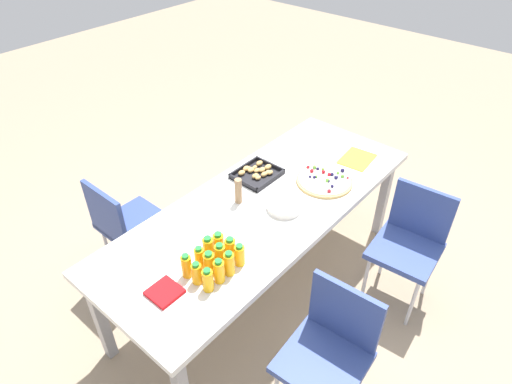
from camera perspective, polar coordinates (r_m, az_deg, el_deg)
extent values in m
plane|color=gray|center=(3.25, 0.85, -11.62)|extent=(12.00, 12.00, 0.00)
cube|color=silver|center=(2.75, 0.98, -1.84)|extent=(2.23, 0.85, 0.04)
cube|color=#99999E|center=(3.56, 16.05, -0.64)|extent=(0.06, 0.06, 0.69)
cube|color=#99999E|center=(2.78, -19.36, -15.02)|extent=(0.06, 0.06, 0.69)
cube|color=#99999E|center=(3.81, 6.89, 3.53)|extent=(0.06, 0.06, 0.69)
cube|color=#33478C|center=(2.99, 18.55, -7.16)|extent=(0.43, 0.43, 0.04)
cube|color=#33478C|center=(3.01, 20.49, -2.49)|extent=(0.06, 0.38, 0.38)
cylinder|color=silver|center=(3.04, 19.39, -13.39)|extent=(0.02, 0.02, 0.41)
cylinder|color=silver|center=(3.08, 13.81, -11.03)|extent=(0.02, 0.02, 0.41)
cylinder|color=silver|center=(3.26, 21.32, -9.64)|extent=(0.02, 0.02, 0.41)
cylinder|color=silver|center=(3.30, 16.14, -7.52)|extent=(0.02, 0.02, 0.41)
cube|color=#33478C|center=(3.14, -15.31, -3.89)|extent=(0.40, 0.40, 0.04)
cube|color=#33478C|center=(2.96, -18.73, -2.86)|extent=(0.03, 0.38, 0.38)
cylinder|color=silver|center=(3.47, -14.16, -4.47)|extent=(0.02, 0.02, 0.41)
cylinder|color=silver|center=(3.27, -10.70, -6.98)|extent=(0.02, 0.02, 0.41)
cylinder|color=silver|center=(3.36, -18.44, -7.16)|extent=(0.02, 0.02, 0.41)
cylinder|color=silver|center=(3.15, -15.15, -9.96)|extent=(0.02, 0.02, 0.41)
cube|color=#33478C|center=(2.38, 8.54, -20.79)|extent=(0.43, 0.43, 0.04)
cube|color=#33478C|center=(2.33, 11.33, -15.04)|extent=(0.05, 0.38, 0.38)
cylinder|color=silver|center=(2.64, 13.14, -22.69)|extent=(0.02, 0.02, 0.41)
cylinder|color=silver|center=(2.70, 6.73, -19.54)|extent=(0.02, 0.02, 0.41)
cylinder|color=#FAAE14|center=(2.22, -6.20, -11.24)|extent=(0.06, 0.06, 0.12)
cylinder|color=#1E8C33|center=(2.17, -6.32, -10.04)|extent=(0.04, 0.04, 0.02)
cylinder|color=#F9AE14|center=(2.25, -4.76, -10.15)|extent=(0.06, 0.06, 0.13)
cylinder|color=#1E8C33|center=(2.20, -4.86, -8.89)|extent=(0.04, 0.04, 0.02)
cylinder|color=#FAAE14|center=(2.28, -3.46, -9.22)|extent=(0.06, 0.06, 0.13)
cylinder|color=#1E8C33|center=(2.23, -3.53, -7.93)|extent=(0.04, 0.04, 0.02)
cylinder|color=#F9AF14|center=(2.33, -2.11, -8.15)|extent=(0.06, 0.06, 0.12)
cylinder|color=#1E8C33|center=(2.29, -2.15, -6.99)|extent=(0.04, 0.04, 0.02)
cylinder|color=#F9AA14|center=(2.26, -7.61, -10.38)|extent=(0.05, 0.05, 0.12)
cylinder|color=#1E8C33|center=(2.22, -7.75, -9.22)|extent=(0.03, 0.03, 0.02)
cylinder|color=#F9AC14|center=(2.29, -6.02, -9.21)|extent=(0.06, 0.06, 0.13)
cylinder|color=#1E8C33|center=(2.24, -6.14, -7.92)|extent=(0.04, 0.04, 0.02)
cylinder|color=#FAAD14|center=(2.32, -4.63, -8.21)|extent=(0.06, 0.06, 0.13)
cylinder|color=#1E8C33|center=(2.27, -4.73, -6.89)|extent=(0.04, 0.04, 0.02)
cylinder|color=#FAAA14|center=(2.37, -3.33, -7.32)|extent=(0.06, 0.06, 0.12)
cylinder|color=#1E8C33|center=(2.32, -3.39, -6.12)|extent=(0.04, 0.04, 0.02)
cylinder|color=#FAAD14|center=(2.30, -8.90, -9.42)|extent=(0.05, 0.05, 0.13)
cylinder|color=#1E8C33|center=(2.25, -9.07, -8.16)|extent=(0.03, 0.03, 0.02)
cylinder|color=#F9AD14|center=(2.34, -7.26, -8.41)|extent=(0.05, 0.05, 0.12)
cylinder|color=#1E8C33|center=(2.29, -7.39, -7.25)|extent=(0.03, 0.03, 0.02)
cylinder|color=#F8AF14|center=(2.37, -6.13, -7.28)|extent=(0.06, 0.06, 0.13)
cylinder|color=#1E8C33|center=(2.32, -6.25, -5.99)|extent=(0.04, 0.04, 0.02)
cylinder|color=#F9AE14|center=(2.40, -4.83, -6.62)|extent=(0.06, 0.06, 0.12)
cylinder|color=#1E8C33|center=(2.36, -4.91, -5.47)|extent=(0.04, 0.04, 0.02)
cylinder|color=tan|center=(2.95, 8.76, 1.40)|extent=(0.37, 0.37, 0.02)
cylinder|color=white|center=(2.94, 8.79, 1.59)|extent=(0.34, 0.34, 0.01)
sphere|color=#1E1947|center=(3.03, 11.04, 2.75)|extent=(0.03, 0.03, 0.03)
sphere|color=red|center=(2.83, 9.37, 0.12)|extent=(0.02, 0.02, 0.02)
sphere|color=#1E1947|center=(3.02, 7.95, 2.99)|extent=(0.02, 0.02, 0.02)
sphere|color=#1E1947|center=(2.98, 9.74, 2.26)|extent=(0.02, 0.02, 0.02)
sphere|color=#1E1947|center=(2.95, 10.24, 1.86)|extent=(0.03, 0.03, 0.03)
sphere|color=#66B238|center=(3.00, 10.47, 2.42)|extent=(0.02, 0.02, 0.02)
sphere|color=red|center=(2.99, 7.18, 2.72)|extent=(0.03, 0.03, 0.03)
sphere|color=#1E1947|center=(2.87, 9.76, 0.74)|extent=(0.02, 0.02, 0.02)
sphere|color=#66B238|center=(2.92, 9.15, 1.50)|extent=(0.03, 0.03, 0.03)
sphere|color=#1E1947|center=(2.94, 7.49, 1.91)|extent=(0.02, 0.02, 0.02)
sphere|color=#66B238|center=(2.95, 7.71, 1.99)|extent=(0.02, 0.02, 0.02)
sphere|color=red|center=(3.03, 6.75, 3.19)|extent=(0.02, 0.02, 0.02)
sphere|color=red|center=(2.98, 9.36, 2.26)|extent=(0.02, 0.02, 0.02)
sphere|color=#66B238|center=(3.03, 7.53, 3.17)|extent=(0.03, 0.03, 0.03)
sphere|color=#1E1947|center=(2.94, 6.96, 1.98)|extent=(0.02, 0.02, 0.02)
sphere|color=red|center=(2.97, 11.68, 1.81)|extent=(0.02, 0.02, 0.02)
sphere|color=#66B238|center=(2.97, 11.05, 1.99)|extent=(0.02, 0.02, 0.02)
sphere|color=#1E1947|center=(2.92, 9.29, 1.43)|extent=(0.02, 0.02, 0.02)
sphere|color=red|center=(2.99, 8.65, 2.57)|extent=(0.03, 0.03, 0.03)
sphere|color=#66B238|center=(3.02, 8.59, 2.89)|extent=(0.02, 0.02, 0.02)
cube|color=black|center=(2.98, 0.13, 2.15)|extent=(0.29, 0.25, 0.01)
cube|color=black|center=(2.91, 1.94, 1.47)|extent=(0.29, 0.01, 0.03)
cube|color=black|center=(3.04, -1.61, 3.22)|extent=(0.29, 0.01, 0.03)
cube|color=black|center=(2.88, -1.67, 1.15)|extent=(0.01, 0.25, 0.03)
cube|color=black|center=(3.06, 1.84, 3.51)|extent=(0.01, 0.25, 0.03)
ellipsoid|color=tan|center=(2.99, 0.12, 2.78)|extent=(0.05, 0.03, 0.03)
ellipsoid|color=tan|center=(3.06, 0.44, 3.72)|extent=(0.05, 0.04, 0.03)
ellipsoid|color=tan|center=(3.03, -0.16, 3.19)|extent=(0.04, 0.03, 0.02)
ellipsoid|color=tan|center=(3.02, -0.87, 3.06)|extent=(0.03, 0.02, 0.02)
ellipsoid|color=tan|center=(3.00, 0.79, 2.87)|extent=(0.05, 0.04, 0.03)
ellipsoid|color=tan|center=(2.97, -1.86, 2.48)|extent=(0.05, 0.04, 0.03)
ellipsoid|color=tan|center=(2.97, 1.81, 2.51)|extent=(0.05, 0.03, 0.03)
ellipsoid|color=tan|center=(3.01, -1.25, 3.04)|extent=(0.06, 0.04, 0.03)
ellipsoid|color=tan|center=(2.94, -0.09, 2.07)|extent=(0.05, 0.04, 0.03)
ellipsoid|color=tan|center=(3.03, 1.55, 3.23)|extent=(0.06, 0.04, 0.03)
ellipsoid|color=tan|center=(2.93, 0.27, 1.84)|extent=(0.04, 0.03, 0.03)
ellipsoid|color=tan|center=(2.99, -0.65, 2.84)|extent=(0.05, 0.04, 0.03)
ellipsoid|color=tan|center=(2.96, 1.06, 2.30)|extent=(0.05, 0.04, 0.03)
ellipsoid|color=tan|center=(2.98, 1.54, 2.54)|extent=(0.05, 0.03, 0.03)
cylinder|color=silver|center=(2.71, 3.65, -2.17)|extent=(0.21, 0.21, 0.00)
cylinder|color=silver|center=(2.70, 3.65, -2.08)|extent=(0.21, 0.21, 0.00)
cylinder|color=silver|center=(2.70, 3.65, -2.00)|extent=(0.21, 0.21, 0.00)
cylinder|color=silver|center=(2.70, 3.66, -1.92)|extent=(0.21, 0.21, 0.00)
cylinder|color=silver|center=(2.69, 3.66, -1.84)|extent=(0.21, 0.21, 0.00)
cylinder|color=silver|center=(2.69, 3.67, -1.75)|extent=(0.21, 0.21, 0.00)
cylinder|color=silver|center=(2.69, 3.67, -1.67)|extent=(0.21, 0.21, 0.00)
cylinder|color=silver|center=(2.68, 3.67, -1.59)|extent=(0.21, 0.21, 0.00)
cube|color=red|center=(2.28, -11.65, -12.47)|extent=(0.15, 0.15, 0.02)
cylinder|color=#9E7A56|center=(2.71, -2.29, 0.14)|extent=(0.04, 0.04, 0.17)
cube|color=yellow|center=(3.23, 12.84, 4.17)|extent=(0.28, 0.23, 0.01)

